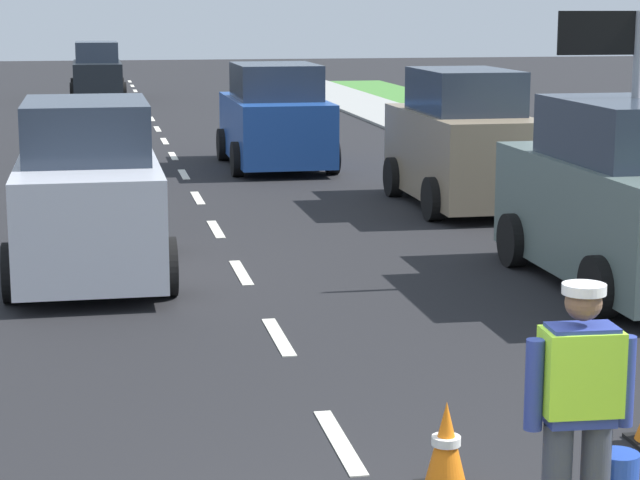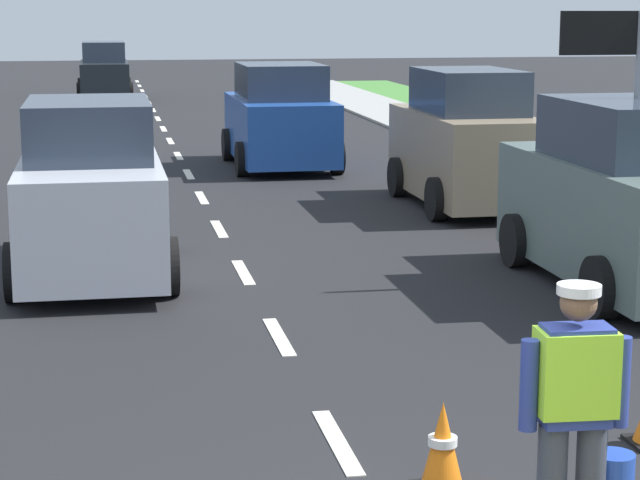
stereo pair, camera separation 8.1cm
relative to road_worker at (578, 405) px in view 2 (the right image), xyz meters
The scene contains 10 objects.
ground_plane 20.44m from the road_worker, 92.91° to the left, with size 96.00×96.00×0.00m, color black.
lane_center_line 24.63m from the road_worker, 92.41° to the left, with size 0.14×46.40×0.01m.
road_worker is the anchor object (origin of this frame).
lane_direction_sign 7.61m from the road_worker, 64.54° to the left, with size 1.16×0.11×3.20m.
traffic_cone_near 1.31m from the road_worker, 116.77° to the left, with size 0.36×0.36×0.64m.
car_parked_curbside 7.26m from the road_worker, 63.28° to the left, with size 1.93×4.26×2.20m.
car_parked_far 12.81m from the road_worker, 75.76° to the left, with size 1.86×3.99×2.25m.
car_outgoing_far 17.91m from the road_worker, 87.10° to the left, with size 2.09×4.11×2.11m.
car_oncoming_lead 8.83m from the road_worker, 108.92° to the left, with size 1.92×4.06×2.14m.
car_oncoming_third 37.25m from the road_worker, 93.83° to the left, with size 1.91×4.32×2.01m.
Camera 2 is at (-1.70, -5.81, 3.26)m, focal length 67.60 mm.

